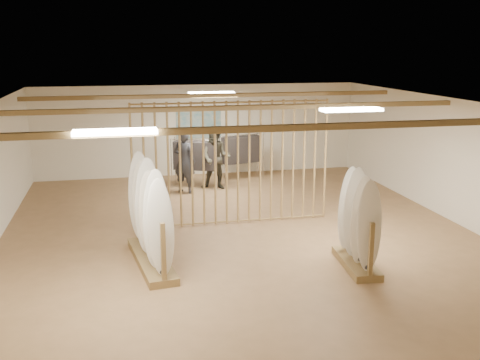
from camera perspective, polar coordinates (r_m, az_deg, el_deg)
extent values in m
plane|color=#9B734B|center=(12.13, 0.00, -5.52)|extent=(12.00, 12.00, 0.00)
plane|color=gray|center=(11.53, 0.00, 7.76)|extent=(12.00, 12.00, 0.00)
plane|color=white|center=(17.57, -4.22, 5.08)|extent=(12.00, 0.00, 12.00)
plane|color=white|center=(6.29, 12.02, -10.67)|extent=(12.00, 0.00, 12.00)
plane|color=white|center=(13.70, 20.89, 1.86)|extent=(0.00, 12.00, 12.00)
cube|color=olive|center=(11.54, 0.00, 7.36)|extent=(9.50, 6.12, 0.10)
cube|color=white|center=(11.54, 0.00, 7.46)|extent=(1.20, 0.35, 0.06)
cylinder|color=#A88851|center=(12.27, -10.90, 1.24)|extent=(0.05, 0.05, 2.78)
cylinder|color=#A88851|center=(12.28, -9.69, 1.30)|extent=(0.05, 0.05, 2.78)
cylinder|color=#A88851|center=(12.30, -8.49, 1.36)|extent=(0.05, 0.05, 2.78)
cylinder|color=#A88851|center=(12.32, -7.29, 1.42)|extent=(0.05, 0.05, 2.78)
cylinder|color=#A88851|center=(12.34, -6.09, 1.48)|extent=(0.05, 0.05, 2.78)
cylinder|color=#A88851|center=(12.37, -4.90, 1.53)|extent=(0.05, 0.05, 2.78)
cylinder|color=#A88851|center=(12.41, -3.72, 1.59)|extent=(0.05, 0.05, 2.78)
cylinder|color=#A88851|center=(12.45, -2.54, 1.64)|extent=(0.05, 0.05, 2.78)
cylinder|color=#A88851|center=(12.49, -1.37, 1.69)|extent=(0.05, 0.05, 2.78)
cylinder|color=#A88851|center=(12.54, -0.21, 1.75)|extent=(0.05, 0.05, 2.78)
cylinder|color=#A88851|center=(12.60, 0.94, 1.80)|extent=(0.05, 0.05, 2.78)
cylinder|color=#A88851|center=(12.66, 2.08, 1.85)|extent=(0.05, 0.05, 2.78)
cylinder|color=#A88851|center=(12.73, 3.21, 1.90)|extent=(0.05, 0.05, 2.78)
cylinder|color=#A88851|center=(12.80, 4.33, 1.94)|extent=(0.05, 0.05, 2.78)
cylinder|color=#A88851|center=(12.87, 5.43, 1.99)|extent=(0.05, 0.05, 2.78)
cylinder|color=#A88851|center=(12.95, 6.53, 2.03)|extent=(0.05, 0.05, 2.78)
cylinder|color=#A88851|center=(13.04, 7.60, 2.08)|extent=(0.05, 0.05, 2.78)
cylinder|color=#A88851|center=(13.13, 8.67, 2.12)|extent=(0.05, 0.05, 2.78)
cube|color=teal|center=(17.52, -4.22, 5.71)|extent=(1.40, 0.03, 0.90)
cube|color=olive|center=(10.65, -8.99, -8.05)|extent=(0.82, 2.39, 0.14)
cylinder|color=black|center=(10.36, -9.16, -3.55)|extent=(0.31, 2.27, 0.01)
ellipsoid|color=white|center=(9.43, -8.07, -4.78)|extent=(0.46, 0.11, 1.74)
ellipsoid|color=white|center=(9.79, -8.54, -4.10)|extent=(0.46, 0.11, 1.74)
ellipsoid|color=silver|center=(10.16, -8.97, -3.48)|extent=(0.46, 0.11, 1.74)
ellipsoid|color=white|center=(10.53, -9.38, -2.89)|extent=(0.46, 0.11, 1.74)
ellipsoid|color=silver|center=(10.89, -9.76, -2.35)|extent=(0.46, 0.11, 1.74)
ellipsoid|color=white|center=(11.26, -10.11, -1.84)|extent=(0.46, 0.11, 1.74)
cube|color=olive|center=(10.62, 11.71, -8.25)|extent=(0.63, 1.57, 0.13)
cylinder|color=black|center=(10.35, 11.92, -4.02)|extent=(0.15, 1.47, 0.01)
ellipsoid|color=silver|center=(9.82, 12.99, -4.61)|extent=(0.43, 0.09, 1.64)
ellipsoid|color=silver|center=(10.16, 12.28, -3.97)|extent=(0.43, 0.09, 1.64)
ellipsoid|color=white|center=(10.50, 11.61, -3.37)|extent=(0.43, 0.09, 1.64)
ellipsoid|color=white|center=(10.84, 10.99, -2.80)|extent=(0.43, 0.09, 1.64)
cylinder|color=silver|center=(15.89, -4.59, 4.07)|extent=(1.22, 0.55, 0.03)
cube|color=black|center=(15.97, -4.56, 2.49)|extent=(1.26, 0.79, 0.80)
cylinder|color=silver|center=(16.01, -4.54, 1.74)|extent=(0.03, 0.03, 1.42)
cylinder|color=silver|center=(16.83, 0.16, 4.58)|extent=(1.26, 0.39, 0.03)
cube|color=black|center=(16.91, 0.16, 3.10)|extent=(1.25, 0.65, 0.79)
cylinder|color=silver|center=(16.94, 0.16, 2.40)|extent=(0.03, 0.03, 1.40)
imported|color=#2A2B32|center=(15.39, -5.67, 2.32)|extent=(0.87, 0.82, 1.99)
imported|color=#353329|center=(15.72, -2.48, 2.68)|extent=(1.18, 1.05, 2.02)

